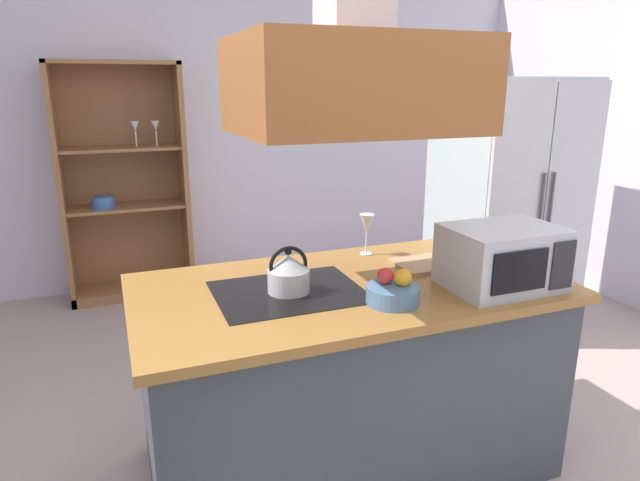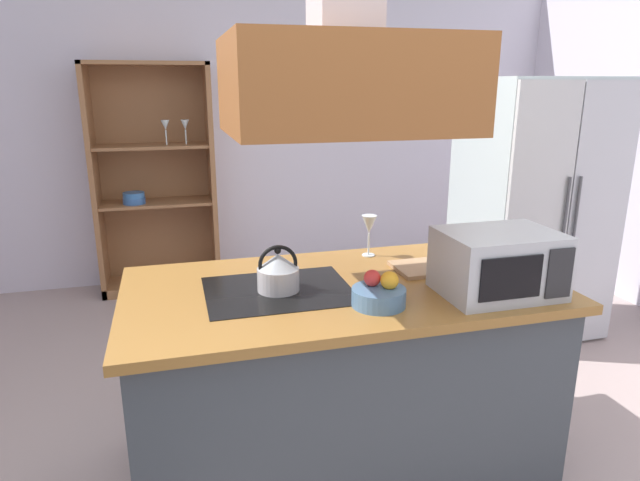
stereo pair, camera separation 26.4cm
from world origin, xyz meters
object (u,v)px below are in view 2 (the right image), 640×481
kettle (278,272)px  fruit_bowl (379,294)px  refrigerator (532,209)px  cutting_board (431,267)px  dish_cabinet (156,192)px  microwave (498,263)px  wine_glass_on_counter (369,226)px

kettle → fruit_bowl: 0.43m
refrigerator → fruit_bowl: (-1.68, -1.38, 0.06)m
kettle → cutting_board: kettle is taller
dish_cabinet → fruit_bowl: 3.08m
dish_cabinet → kettle: 2.75m
kettle → microwave: (0.85, -0.26, 0.05)m
dish_cabinet → kettle: bearing=-78.9°
refrigerator → wine_glass_on_counter: refrigerator is taller
kettle → microwave: bearing=-17.0°
refrigerator → microwave: bearing=-130.1°
cutting_board → wine_glass_on_counter: wine_glass_on_counter is taller
refrigerator → cutting_board: 1.65m
refrigerator → microwave: size_ratio=3.85×
cutting_board → wine_glass_on_counter: (-0.21, 0.27, 0.14)m
microwave → kettle: bearing=163.0°
cutting_board → fruit_bowl: (-0.39, -0.34, 0.04)m
cutting_board → fruit_bowl: bearing=-138.6°
wine_glass_on_counter → refrigerator: bearing=27.3°
dish_cabinet → wine_glass_on_counter: (1.06, -2.34, 0.21)m
wine_glass_on_counter → fruit_bowl: bearing=-106.5°
refrigerator → fruit_bowl: refrigerator is taller
wine_glass_on_counter → fruit_bowl: size_ratio=0.98×
kettle → fruit_bowl: size_ratio=0.93×
kettle → microwave: microwave is taller
dish_cabinet → fruit_bowl: (0.88, -2.95, 0.10)m
dish_cabinet → cutting_board: (1.27, -2.60, 0.07)m
refrigerator → fruit_bowl: 2.17m
microwave → fruit_bowl: 0.51m
microwave → fruit_bowl: microwave is taller
refrigerator → wine_glass_on_counter: bearing=-152.7°
kettle → wine_glass_on_counter: (0.53, 0.36, 0.07)m
cutting_board → microwave: microwave is taller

